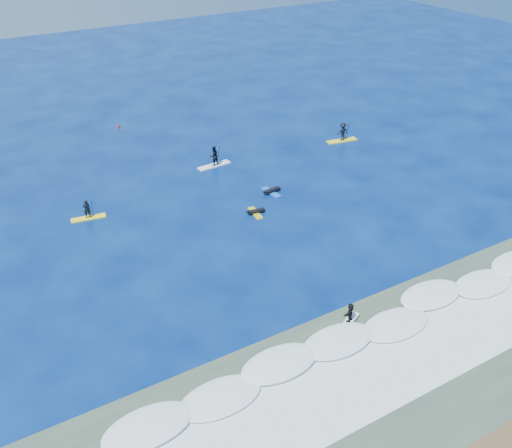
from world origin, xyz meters
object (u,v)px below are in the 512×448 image
sup_paddler_left (87,212)px  marker_buoy (119,126)px  prone_paddler_far (271,191)px  prone_paddler_near (256,212)px  sup_paddler_center (214,158)px  sup_paddler_right (343,133)px  wave_surfer (350,314)px

sup_paddler_left → marker_buoy: 19.65m
prone_paddler_far → marker_buoy: marker_buoy is taller
sup_paddler_left → prone_paddler_near: sup_paddler_left is taller
sup_paddler_left → sup_paddler_center: sup_paddler_center is taller
prone_paddler_near → sup_paddler_center: bearing=1.1°
sup_paddler_right → wave_surfer: 29.09m
sup_paddler_center → sup_paddler_left: bearing=-168.5°
sup_paddler_left → sup_paddler_right: bearing=14.2°
prone_paddler_far → wave_surfer: size_ratio=1.16×
sup_paddler_center → prone_paddler_far: bearing=-80.2°
sup_paddler_center → sup_paddler_right: (14.40, -1.38, 0.03)m
sup_paddler_center → prone_paddler_near: (-1.21, -9.92, -0.73)m
sup_paddler_left → sup_paddler_center: 13.85m
sup_paddler_right → prone_paddler_near: sup_paddler_right is taller
sup_paddler_right → prone_paddler_far: bearing=-144.6°
sup_paddler_right → prone_paddler_near: size_ratio=1.62×
sup_paddler_center → prone_paddler_far: sup_paddler_center is taller
sup_paddler_left → prone_paddler_far: size_ratio=1.25×
wave_surfer → prone_paddler_far: bearing=48.0°
sup_paddler_left → wave_surfer: sup_paddler_left is taller
sup_paddler_right → wave_surfer: size_ratio=1.73×
sup_paddler_right → prone_paddler_far: (-12.56, -6.11, -0.75)m
sup_paddler_center → marker_buoy: sup_paddler_center is taller
prone_paddler_near → prone_paddler_far: prone_paddler_far is taller
sup_paddler_right → marker_buoy: sup_paddler_right is taller
sup_paddler_right → prone_paddler_near: bearing=-141.9°
prone_paddler_far → marker_buoy: bearing=11.3°
prone_paddler_near → marker_buoy: size_ratio=3.43×
sup_paddler_left → prone_paddler_near: 13.64m
sup_paddler_left → sup_paddler_right: size_ratio=0.84×
sup_paddler_right → prone_paddler_far: sup_paddler_right is taller
sup_paddler_right → marker_buoy: 24.56m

